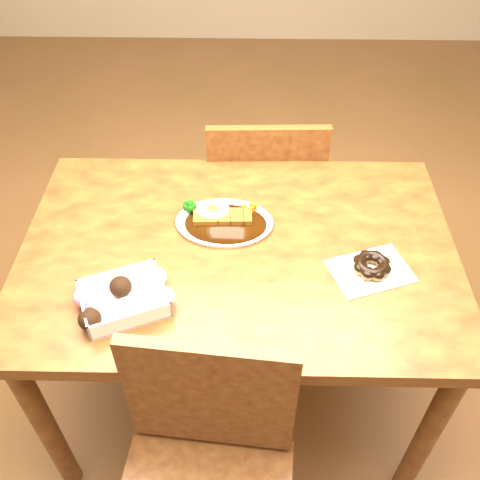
{
  "coord_description": "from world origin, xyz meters",
  "views": [
    {
      "loc": [
        0.03,
        -1.03,
        1.8
      ],
      "look_at": [
        0.01,
        -0.03,
        0.81
      ],
      "focal_mm": 40.0,
      "sensor_mm": 36.0,
      "label": 1
    }
  ],
  "objects_px": {
    "table": "(238,271)",
    "pon_de_ring": "(372,266)",
    "katsu_curry_plate": "(223,220)",
    "donut_box": "(124,298)",
    "chair_far": "(263,197)"
  },
  "relations": [
    {
      "from": "table",
      "to": "pon_de_ring",
      "type": "relative_size",
      "value": 4.99
    },
    {
      "from": "chair_far",
      "to": "pon_de_ring",
      "type": "height_order",
      "value": "chair_far"
    },
    {
      "from": "table",
      "to": "katsu_curry_plate",
      "type": "bearing_deg",
      "value": 116.55
    },
    {
      "from": "donut_box",
      "to": "chair_far",
      "type": "bearing_deg",
      "value": 64.31
    },
    {
      "from": "table",
      "to": "donut_box",
      "type": "relative_size",
      "value": 4.82
    },
    {
      "from": "table",
      "to": "pon_de_ring",
      "type": "xyz_separation_m",
      "value": [
        0.35,
        -0.08,
        0.12
      ]
    },
    {
      "from": "table",
      "to": "chair_far",
      "type": "relative_size",
      "value": 1.38
    },
    {
      "from": "chair_far",
      "to": "katsu_curry_plate",
      "type": "bearing_deg",
      "value": 71.61
    },
    {
      "from": "table",
      "to": "chair_far",
      "type": "xyz_separation_m",
      "value": [
        0.08,
        0.53,
        -0.17
      ]
    },
    {
      "from": "table",
      "to": "chair_far",
      "type": "distance_m",
      "value": 0.57
    },
    {
      "from": "katsu_curry_plate",
      "to": "pon_de_ring",
      "type": "height_order",
      "value": "katsu_curry_plate"
    },
    {
      "from": "table",
      "to": "donut_box",
      "type": "height_order",
      "value": "donut_box"
    },
    {
      "from": "donut_box",
      "to": "katsu_curry_plate",
      "type": "bearing_deg",
      "value": 53.02
    },
    {
      "from": "table",
      "to": "pon_de_ring",
      "type": "distance_m",
      "value": 0.38
    },
    {
      "from": "katsu_curry_plate",
      "to": "donut_box",
      "type": "distance_m",
      "value": 0.38
    }
  ]
}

